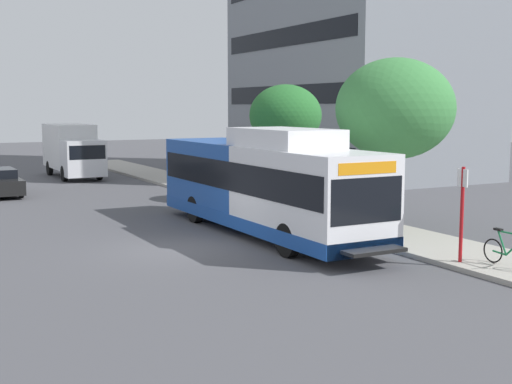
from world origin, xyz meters
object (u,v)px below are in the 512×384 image
street_tree_near_stop (395,109)px  street_tree_mid_block (285,116)px  bicycle_parked (509,251)px  box_truck_background (72,149)px  transit_bus (264,185)px  bus_stop_sign_pole (462,207)px

street_tree_near_stop → street_tree_mid_block: 8.17m
bicycle_parked → street_tree_near_stop: 7.03m
bicycle_parked → box_truck_background: (-4.32, 30.07, 1.18)m
street_tree_near_stop → box_truck_background: street_tree_near_stop is taller
transit_bus → bicycle_parked: transit_bus is taller
bus_stop_sign_pole → street_tree_mid_block: size_ratio=0.50×
street_tree_near_stop → street_tree_mid_block: (0.52, 8.14, -0.32)m
transit_bus → box_truck_background: (-1.23, 22.25, 0.04)m
box_truck_background → bus_stop_sign_pole: bearing=-82.9°
street_tree_mid_block → box_truck_background: bearing=109.8°
bus_stop_sign_pole → street_tree_near_stop: size_ratio=0.44×
street_tree_near_stop → street_tree_mid_block: street_tree_near_stop is taller
transit_bus → box_truck_background: size_ratio=1.75×
bicycle_parked → box_truck_background: 30.41m
bus_stop_sign_pole → box_truck_background: box_truck_background is taller
bicycle_parked → bus_stop_sign_pole: bearing=124.0°
bus_stop_sign_pole → street_tree_near_stop: street_tree_near_stop is taller
bus_stop_sign_pole → bicycle_parked: bus_stop_sign_pole is taller
bus_stop_sign_pole → street_tree_near_stop: bearing=71.3°
bicycle_parked → street_tree_mid_block: 14.52m
bicycle_parked → street_tree_mid_block: bearing=84.1°
bicycle_parked → box_truck_background: size_ratio=0.25×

